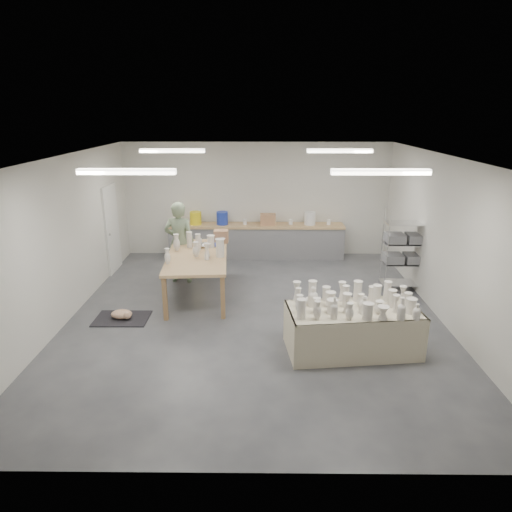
{
  "coord_description": "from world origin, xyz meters",
  "views": [
    {
      "loc": [
        0.1,
        -8.01,
        3.77
      ],
      "look_at": [
        0.02,
        0.49,
        1.05
      ],
      "focal_mm": 32.0,
      "sensor_mm": 36.0,
      "label": 1
    }
  ],
  "objects_px": {
    "drying_table": "(352,327)",
    "work_table": "(200,253)",
    "red_stool": "(183,264)",
    "potter": "(180,242)"
  },
  "relations": [
    {
      "from": "drying_table",
      "to": "red_stool",
      "type": "relative_size",
      "value": 5.08
    },
    {
      "from": "drying_table",
      "to": "red_stool",
      "type": "xyz_separation_m",
      "value": [
        -3.31,
        3.43,
        -0.1
      ]
    },
    {
      "from": "drying_table",
      "to": "potter",
      "type": "relative_size",
      "value": 1.18
    },
    {
      "from": "drying_table",
      "to": "potter",
      "type": "distance_m",
      "value": 4.61
    },
    {
      "from": "potter",
      "to": "drying_table",
      "type": "bearing_deg",
      "value": 140.37
    },
    {
      "from": "work_table",
      "to": "red_stool",
      "type": "bearing_deg",
      "value": 114.84
    },
    {
      "from": "drying_table",
      "to": "red_stool",
      "type": "bearing_deg",
      "value": 127.48
    },
    {
      "from": "red_stool",
      "to": "work_table",
      "type": "bearing_deg",
      "value": -61.26
    },
    {
      "from": "drying_table",
      "to": "work_table",
      "type": "distance_m",
      "value": 3.69
    },
    {
      "from": "work_table",
      "to": "potter",
      "type": "distance_m",
      "value": 0.94
    }
  ]
}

